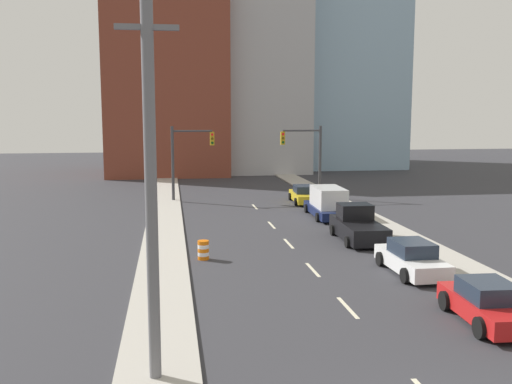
{
  "coord_description": "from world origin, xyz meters",
  "views": [
    {
      "loc": [
        -6.43,
        -10.68,
        7.15
      ],
      "look_at": [
        -1.03,
        25.17,
        2.2
      ],
      "focal_mm": 40.0,
      "sensor_mm": 36.0,
      "label": 1
    }
  ],
  "objects_px": {
    "sedan_red": "(487,304)",
    "box_truck_navy": "(328,203)",
    "traffic_signal_left": "(184,154)",
    "sedan_white": "(412,259)",
    "sedan_yellow": "(305,195)",
    "utility_pole_left_near": "(151,191)",
    "traffic_barrel": "(203,250)",
    "pickup_truck_black": "(358,226)",
    "traffic_signal_right": "(309,152)"
  },
  "relations": [
    {
      "from": "sedan_red",
      "to": "box_truck_navy",
      "type": "relative_size",
      "value": 0.74
    },
    {
      "from": "traffic_signal_left",
      "to": "sedan_white",
      "type": "relative_size",
      "value": 1.33
    },
    {
      "from": "sedan_red",
      "to": "sedan_white",
      "type": "bearing_deg",
      "value": 93.25
    },
    {
      "from": "traffic_signal_left",
      "to": "sedan_yellow",
      "type": "bearing_deg",
      "value": -13.52
    },
    {
      "from": "utility_pole_left_near",
      "to": "sedan_yellow",
      "type": "height_order",
      "value": "utility_pole_left_near"
    },
    {
      "from": "traffic_barrel",
      "to": "pickup_truck_black",
      "type": "bearing_deg",
      "value": 18.98
    },
    {
      "from": "traffic_signal_left",
      "to": "sedan_red",
      "type": "height_order",
      "value": "traffic_signal_left"
    },
    {
      "from": "traffic_barrel",
      "to": "pickup_truck_black",
      "type": "xyz_separation_m",
      "value": [
        9.0,
        3.1,
        0.33
      ]
    },
    {
      "from": "sedan_red",
      "to": "sedan_white",
      "type": "xyz_separation_m",
      "value": [
        0.0,
        6.26,
        0.0
      ]
    },
    {
      "from": "traffic_barrel",
      "to": "sedan_red",
      "type": "height_order",
      "value": "sedan_red"
    },
    {
      "from": "utility_pole_left_near",
      "to": "sedan_white",
      "type": "distance_m",
      "value": 15.04
    },
    {
      "from": "traffic_signal_left",
      "to": "traffic_barrel",
      "type": "distance_m",
      "value": 19.84
    },
    {
      "from": "traffic_signal_right",
      "to": "traffic_barrel",
      "type": "xyz_separation_m",
      "value": [
        -10.15,
        -19.52,
        -3.48
      ]
    },
    {
      "from": "utility_pole_left_near",
      "to": "traffic_barrel",
      "type": "bearing_deg",
      "value": 81.0
    },
    {
      "from": "traffic_signal_left",
      "to": "utility_pole_left_near",
      "type": "height_order",
      "value": "utility_pole_left_near"
    },
    {
      "from": "traffic_signal_left",
      "to": "pickup_truck_black",
      "type": "distance_m",
      "value": 19.18
    },
    {
      "from": "utility_pole_left_near",
      "to": "sedan_white",
      "type": "relative_size",
      "value": 2.17
    },
    {
      "from": "utility_pole_left_near",
      "to": "sedan_red",
      "type": "distance_m",
      "value": 12.38
    },
    {
      "from": "traffic_signal_left",
      "to": "sedan_yellow",
      "type": "distance_m",
      "value": 10.43
    },
    {
      "from": "traffic_barrel",
      "to": "sedan_white",
      "type": "xyz_separation_m",
      "value": [
        9.18,
        -3.89,
        0.21
      ]
    },
    {
      "from": "sedan_red",
      "to": "sedan_white",
      "type": "distance_m",
      "value": 6.26
    },
    {
      "from": "traffic_signal_left",
      "to": "traffic_signal_right",
      "type": "bearing_deg",
      "value": 0.0
    },
    {
      "from": "sedan_red",
      "to": "pickup_truck_black",
      "type": "distance_m",
      "value": 13.25
    },
    {
      "from": "traffic_signal_right",
      "to": "sedan_yellow",
      "type": "xyz_separation_m",
      "value": [
        -0.91,
        -2.31,
        -3.31
      ]
    },
    {
      "from": "sedan_yellow",
      "to": "sedan_white",
      "type": "bearing_deg",
      "value": -87.09
    },
    {
      "from": "traffic_signal_right",
      "to": "traffic_barrel",
      "type": "relative_size",
      "value": 6.52
    },
    {
      "from": "box_truck_navy",
      "to": "sedan_red",
      "type": "bearing_deg",
      "value": -88.66
    },
    {
      "from": "traffic_barrel",
      "to": "traffic_signal_right",
      "type": "bearing_deg",
      "value": 62.52
    },
    {
      "from": "traffic_signal_right",
      "to": "sedan_red",
      "type": "height_order",
      "value": "traffic_signal_right"
    },
    {
      "from": "traffic_barrel",
      "to": "pickup_truck_black",
      "type": "relative_size",
      "value": 0.18
    },
    {
      "from": "traffic_signal_left",
      "to": "traffic_signal_right",
      "type": "relative_size",
      "value": 1.0
    },
    {
      "from": "box_truck_navy",
      "to": "sedan_yellow",
      "type": "height_order",
      "value": "box_truck_navy"
    },
    {
      "from": "traffic_signal_right",
      "to": "traffic_barrel",
      "type": "height_order",
      "value": "traffic_signal_right"
    },
    {
      "from": "sedan_white",
      "to": "pickup_truck_black",
      "type": "bearing_deg",
      "value": 91.03
    },
    {
      "from": "traffic_barrel",
      "to": "box_truck_navy",
      "type": "xyz_separation_m",
      "value": [
        9.32,
        10.52,
        0.52
      ]
    },
    {
      "from": "sedan_red",
      "to": "pickup_truck_black",
      "type": "relative_size",
      "value": 0.84
    },
    {
      "from": "utility_pole_left_near",
      "to": "traffic_signal_right",
      "type": "bearing_deg",
      "value": 69.37
    },
    {
      "from": "traffic_signal_right",
      "to": "traffic_barrel",
      "type": "distance_m",
      "value": 22.28
    },
    {
      "from": "traffic_signal_right",
      "to": "sedan_white",
      "type": "height_order",
      "value": "traffic_signal_right"
    },
    {
      "from": "traffic_signal_right",
      "to": "sedan_yellow",
      "type": "relative_size",
      "value": 1.27
    },
    {
      "from": "traffic_signal_right",
      "to": "sedan_white",
      "type": "bearing_deg",
      "value": -92.39
    },
    {
      "from": "traffic_barrel",
      "to": "traffic_signal_left",
      "type": "bearing_deg",
      "value": 91.11
    },
    {
      "from": "traffic_barrel",
      "to": "box_truck_navy",
      "type": "bearing_deg",
      "value": 48.46
    },
    {
      "from": "traffic_signal_right",
      "to": "box_truck_navy",
      "type": "xyz_separation_m",
      "value": [
        -0.83,
        -9.0,
        -2.96
      ]
    },
    {
      "from": "traffic_signal_right",
      "to": "sedan_red",
      "type": "bearing_deg",
      "value": -91.88
    },
    {
      "from": "box_truck_navy",
      "to": "traffic_signal_left",
      "type": "bearing_deg",
      "value": 138.86
    },
    {
      "from": "pickup_truck_black",
      "to": "sedan_white",
      "type": "bearing_deg",
      "value": -86.71
    },
    {
      "from": "pickup_truck_black",
      "to": "utility_pole_left_near",
      "type": "bearing_deg",
      "value": -122.86
    },
    {
      "from": "traffic_signal_left",
      "to": "utility_pole_left_near",
      "type": "xyz_separation_m",
      "value": [
        -1.66,
        -32.38,
        1.22
      ]
    },
    {
      "from": "pickup_truck_black",
      "to": "box_truck_navy",
      "type": "bearing_deg",
      "value": 89.35
    }
  ]
}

